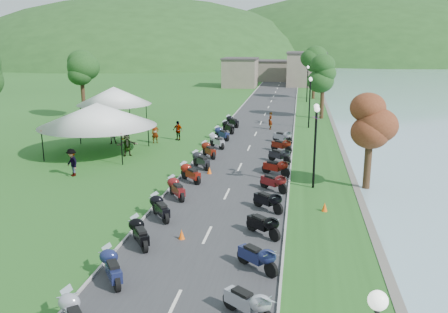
{
  "coord_description": "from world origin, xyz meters",
  "views": [
    {
      "loc": [
        3.97,
        -9.98,
        8.88
      ],
      "look_at": [
        -0.77,
        19.79,
        1.3
      ],
      "focal_mm": 38.0,
      "sensor_mm": 36.0,
      "label": 1
    }
  ],
  "objects_px": {
    "vendor_tent_main": "(98,128)",
    "pedestrian_b": "(113,143)",
    "pedestrian_a": "(156,143)",
    "pedestrian_c": "(73,176)"
  },
  "relations": [
    {
      "from": "vendor_tent_main",
      "to": "pedestrian_a",
      "type": "relative_size",
      "value": 3.49
    },
    {
      "from": "vendor_tent_main",
      "to": "pedestrian_b",
      "type": "height_order",
      "value": "vendor_tent_main"
    },
    {
      "from": "vendor_tent_main",
      "to": "pedestrian_b",
      "type": "bearing_deg",
      "value": 96.21
    },
    {
      "from": "pedestrian_a",
      "to": "pedestrian_b",
      "type": "bearing_deg",
      "value": 159.93
    },
    {
      "from": "pedestrian_b",
      "to": "pedestrian_c",
      "type": "distance_m",
      "value": 9.93
    },
    {
      "from": "pedestrian_a",
      "to": "pedestrian_c",
      "type": "distance_m",
      "value": 10.85
    },
    {
      "from": "vendor_tent_main",
      "to": "pedestrian_a",
      "type": "bearing_deg",
      "value": 53.09
    },
    {
      "from": "pedestrian_a",
      "to": "pedestrian_b",
      "type": "xyz_separation_m",
      "value": [
        -3.63,
        -0.72,
        0.0
      ]
    },
    {
      "from": "pedestrian_c",
      "to": "pedestrian_a",
      "type": "bearing_deg",
      "value": 116.69
    },
    {
      "from": "vendor_tent_main",
      "to": "pedestrian_b",
      "type": "relative_size",
      "value": 3.68
    }
  ]
}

